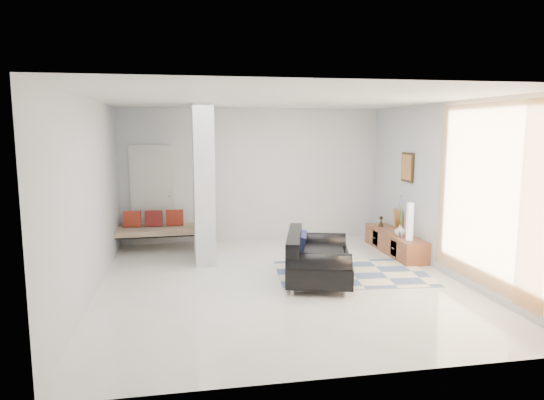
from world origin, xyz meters
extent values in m
plane|color=beige|center=(0.00, 0.00, 0.00)|extent=(6.00, 6.00, 0.00)
plane|color=white|center=(0.00, 0.00, 2.80)|extent=(6.00, 6.00, 0.00)
plane|color=silver|center=(0.00, 3.00, 1.40)|extent=(6.00, 0.00, 6.00)
plane|color=silver|center=(0.00, -3.00, 1.40)|extent=(6.00, 0.00, 6.00)
plane|color=silver|center=(-2.75, 0.00, 1.40)|extent=(0.00, 6.00, 6.00)
plane|color=silver|center=(2.75, 0.00, 1.40)|extent=(0.00, 6.00, 6.00)
cube|color=silver|center=(-1.10, 1.60, 1.40)|extent=(0.35, 1.20, 2.80)
cube|color=silver|center=(-2.10, 2.96, 1.02)|extent=(0.85, 0.06, 2.04)
plane|color=#E8943D|center=(2.67, -1.15, 1.45)|extent=(0.00, 2.55, 2.55)
cube|color=#3B2510|center=(2.72, 1.36, 1.65)|extent=(0.04, 0.45, 0.55)
cube|color=brown|center=(2.52, 1.36, 0.20)|extent=(0.45, 1.95, 0.40)
cube|color=#3B2510|center=(2.30, 0.93, 0.20)|extent=(0.02, 0.26, 0.28)
cube|color=#3B2510|center=(2.30, 1.79, 0.20)|extent=(0.02, 0.26, 0.28)
cube|color=gold|center=(2.70, 1.63, 0.60)|extent=(0.09, 0.32, 0.40)
cube|color=silver|center=(2.42, 0.93, 0.46)|extent=(0.04, 0.10, 0.12)
cylinder|color=silver|center=(0.05, -0.61, 0.05)|extent=(0.05, 0.05, 0.10)
cylinder|color=silver|center=(0.41, 0.70, 0.05)|extent=(0.05, 0.05, 0.10)
cylinder|color=silver|center=(0.79, -0.81, 0.05)|extent=(0.05, 0.05, 0.10)
cylinder|color=silver|center=(1.15, 0.51, 0.05)|extent=(0.05, 0.05, 0.10)
cube|color=black|center=(0.60, -0.05, 0.25)|extent=(1.35, 1.80, 0.30)
cube|color=black|center=(0.23, 0.05, 0.58)|extent=(0.61, 1.60, 0.36)
cylinder|color=black|center=(0.42, -0.71, 0.48)|extent=(0.96, 0.51, 0.28)
cylinder|color=black|center=(0.78, 0.61, 0.48)|extent=(0.96, 0.51, 0.28)
cube|color=black|center=(0.35, 0.01, 0.60)|extent=(0.29, 0.60, 0.31)
cylinder|color=black|center=(-2.77, 2.07, 0.20)|extent=(0.04, 0.04, 0.40)
cylinder|color=black|center=(-1.01, 2.10, 0.20)|extent=(0.04, 0.04, 0.40)
cylinder|color=black|center=(-2.79, 2.80, 0.20)|extent=(0.04, 0.04, 0.40)
cylinder|color=black|center=(-1.03, 2.83, 0.20)|extent=(0.04, 0.04, 0.40)
cube|color=beige|center=(-1.90, 2.45, 0.38)|extent=(1.79, 0.78, 0.12)
cube|color=maroon|center=(-2.47, 2.59, 0.60)|extent=(0.34, 0.17, 0.33)
cube|color=maroon|center=(-2.06, 2.60, 0.60)|extent=(0.34, 0.17, 0.33)
cube|color=maroon|center=(-1.64, 2.61, 0.60)|extent=(0.34, 0.17, 0.33)
cube|color=beige|center=(1.25, 0.20, 0.01)|extent=(2.58, 1.85, 0.01)
cylinder|color=white|center=(2.50, 0.73, 0.73)|extent=(0.12, 0.12, 0.67)
imported|color=white|center=(2.47, 1.05, 0.51)|extent=(0.23, 0.23, 0.21)
camera|label=1|loc=(-1.44, -7.16, 2.36)|focal=32.00mm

